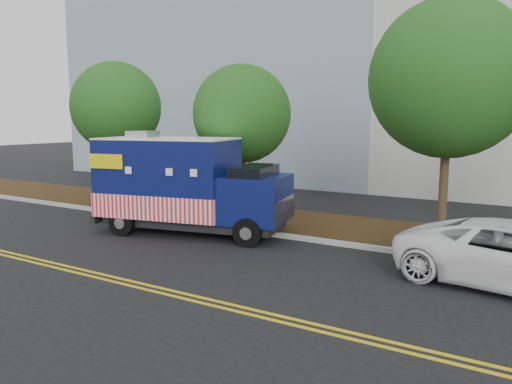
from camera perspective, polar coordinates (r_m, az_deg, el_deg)
The scene contains 10 objects.
ground at distance 16.94m, azimuth -7.46°, elevation -5.01°, with size 120.00×120.00×0.00m, color black.
curb at distance 18.01m, azimuth -4.65°, elevation -3.92°, with size 120.00×0.18×0.15m, color #9E9E99.
mulch_strip at distance 19.70m, azimuth -1.04°, elevation -2.82°, with size 120.00×4.00×0.15m, color black.
centerline_near at distance 13.90m, azimuth -19.19°, elevation -8.39°, with size 120.00×0.10×0.01m, color gold.
centerline_far at distance 13.75m, azimuth -20.00°, elevation -8.62°, with size 120.00×0.10×0.01m, color gold.
tree_a at distance 23.94m, azimuth -15.70°, elevation 9.33°, with size 4.07×4.07×6.47m.
tree_b at distance 19.55m, azimuth -1.64°, elevation 8.88°, with size 3.81×3.81×5.99m.
tree_c at distance 15.85m, azimuth 21.23°, elevation 11.97°, with size 4.64×4.64×7.38m.
sign_post at distance 21.01m, azimuth -14.79°, elevation 0.72°, with size 0.06×0.06×2.40m, color #473828.
food_truck at distance 17.21m, azimuth -8.27°, elevation 0.53°, with size 6.95×3.74×3.48m.
Camera 1 is at (10.42, -12.78, 3.91)m, focal length 35.00 mm.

